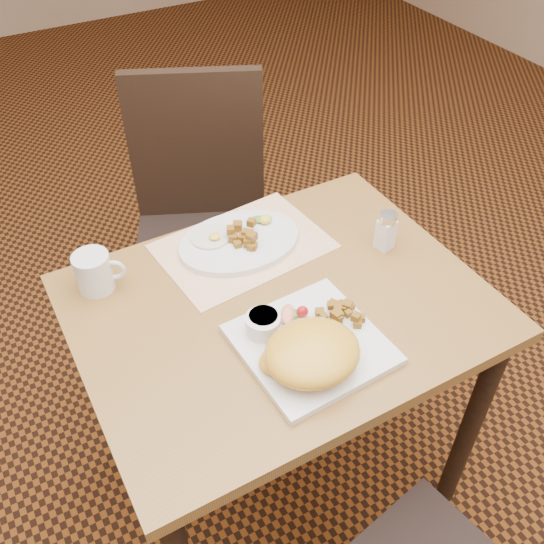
{
  "coord_description": "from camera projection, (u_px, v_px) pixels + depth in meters",
  "views": [
    {
      "loc": [
        -0.48,
        -0.82,
        1.71
      ],
      "look_at": [
        -0.01,
        0.03,
        0.82
      ],
      "focal_mm": 40.0,
      "sensor_mm": 36.0,
      "label": 1
    }
  ],
  "objects": [
    {
      "name": "ramekin",
      "position": [
        263.0,
        323.0,
        1.25
      ],
      "size": [
        0.07,
        0.07,
        0.04
      ],
      "color": "silver",
      "rests_on": "plate_square"
    },
    {
      "name": "plate_square",
      "position": [
        311.0,
        344.0,
        1.25
      ],
      "size": [
        0.29,
        0.29,
        0.02
      ],
      "primitive_type": "cube",
      "rotation": [
        0.0,
        0.0,
        0.05
      ],
      "color": "silver",
      "rests_on": "table"
    },
    {
      "name": "garnish_ov",
      "position": [
        263.0,
        219.0,
        1.53
      ],
      "size": [
        0.06,
        0.06,
        0.02
      ],
      "color": "#387223",
      "rests_on": "plate_oval"
    },
    {
      "name": "salt_shaker",
      "position": [
        386.0,
        230.0,
        1.46
      ],
      "size": [
        0.05,
        0.05,
        0.1
      ],
      "color": "white",
      "rests_on": "table"
    },
    {
      "name": "plate_oval",
      "position": [
        239.0,
        242.0,
        1.49
      ],
      "size": [
        0.31,
        0.24,
        0.02
      ],
      "primitive_type": null,
      "rotation": [
        0.0,
        0.0,
        -0.04
      ],
      "color": "silver",
      "rests_on": "placemat"
    },
    {
      "name": "garnish_sq",
      "position": [
        292.0,
        314.0,
        1.29
      ],
      "size": [
        0.08,
        0.07,
        0.03
      ],
      "color": "#387223",
      "rests_on": "plate_square"
    },
    {
      "name": "ground",
      "position": [
        278.0,
        474.0,
        1.86
      ],
      "size": [
        8.0,
        8.0,
        0.0
      ],
      "primitive_type": "plane",
      "color": "black",
      "rests_on": "ground"
    },
    {
      "name": "home_fries_ov",
      "position": [
        245.0,
        236.0,
        1.47
      ],
      "size": [
        0.09,
        0.11,
        0.04
      ],
      "color": "#8F5F17",
      "rests_on": "plate_oval"
    },
    {
      "name": "coffee_mug",
      "position": [
        95.0,
        272.0,
        1.36
      ],
      "size": [
        0.11,
        0.08,
        0.09
      ],
      "color": "silver",
      "rests_on": "table"
    },
    {
      "name": "table",
      "position": [
        280.0,
        335.0,
        1.43
      ],
      "size": [
        0.9,
        0.7,
        0.75
      ],
      "color": "olive",
      "rests_on": "ground"
    },
    {
      "name": "hollandaise_mound",
      "position": [
        311.0,
        353.0,
        1.18
      ],
      "size": [
        0.2,
        0.17,
        0.07
      ],
      "color": "gold",
      "rests_on": "plate_square"
    },
    {
      "name": "placemat",
      "position": [
        243.0,
        246.0,
        1.5
      ],
      "size": [
        0.43,
        0.32,
        0.0
      ],
      "primitive_type": "cube",
      "rotation": [
        0.0,
        0.0,
        0.1
      ],
      "color": "white",
      "rests_on": "table"
    },
    {
      "name": "chair_far",
      "position": [
        201.0,
        214.0,
        1.94
      ],
      "size": [
        0.56,
        0.57,
        0.97
      ],
      "rotation": [
        0.0,
        0.0,
        2.71
      ],
      "color": "black",
      "rests_on": "ground"
    },
    {
      "name": "home_fries_sq",
      "position": [
        339.0,
        316.0,
        1.28
      ],
      "size": [
        0.1,
        0.1,
        0.03
      ],
      "color": "#8F5F17",
      "rests_on": "plate_square"
    },
    {
      "name": "fried_egg",
      "position": [
        211.0,
        236.0,
        1.49
      ],
      "size": [
        0.1,
        0.1,
        0.02
      ],
      "color": "white",
      "rests_on": "plate_oval"
    }
  ]
}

